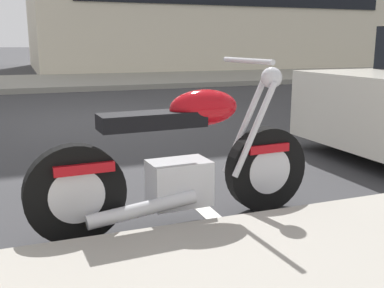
# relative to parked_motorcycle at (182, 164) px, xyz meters

# --- Properties ---
(ground_plane) EXTENTS (260.00, 260.00, 0.00)m
(ground_plane) POSITION_rel_parked_motorcycle_xyz_m (0.24, 4.35, -0.42)
(ground_plane) COLOR #333335
(sidewalk_far_curb) EXTENTS (120.00, 5.00, 0.14)m
(sidewalk_far_curb) POSITION_rel_parked_motorcycle_xyz_m (12.24, 11.40, -0.35)
(sidewalk_far_curb) COLOR gray
(sidewalk_far_curb) RESTS_ON ground
(parking_stall_stripe) EXTENTS (0.12, 2.20, 0.01)m
(parking_stall_stripe) POSITION_rel_parked_motorcycle_xyz_m (0.24, 0.39, -0.42)
(parking_stall_stripe) COLOR silver
(parking_stall_stripe) RESTS_ON ground
(parked_motorcycle) EXTENTS (1.98, 0.62, 1.11)m
(parked_motorcycle) POSITION_rel_parked_motorcycle_xyz_m (0.00, 0.00, 0.00)
(parked_motorcycle) COLOR black
(parked_motorcycle) RESTS_ON ground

